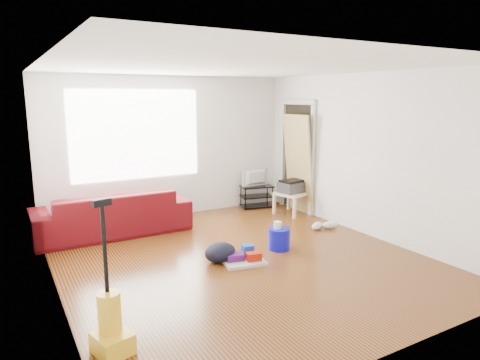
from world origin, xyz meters
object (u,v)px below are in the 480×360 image
cleaning_tray (244,258)px  backpack (220,261)px  tv_stand (257,196)px  sofa (113,233)px  vacuum (111,325)px  bucket (279,249)px  side_table (292,196)px

cleaning_tray → backpack: (-0.25, 0.19, -0.06)m
tv_stand → cleaning_tray: tv_stand is taller
sofa → backpack: sofa is taller
tv_stand → sofa: bearing=-161.9°
cleaning_tray → backpack: cleaning_tray is taller
backpack → vacuum: size_ratio=0.34×
tv_stand → backpack: size_ratio=1.51×
cleaning_tray → vacuum: (-1.99, -1.16, 0.19)m
sofa → bucket: size_ratio=7.76×
backpack → vacuum: 2.21m
sofa → bucket: (1.87, -1.90, 0.00)m
sofa → vacuum: vacuum is taller
bucket → vacuum: size_ratio=0.23×
side_table → backpack: side_table is taller
side_table → cleaning_tray: (-1.96, -1.61, -0.29)m
side_table → bucket: bearing=-131.8°
side_table → bucket: size_ratio=2.07×
sofa → cleaning_tray: size_ratio=3.98×
cleaning_tray → bucket: bearing=14.6°
side_table → vacuum: (-3.95, -2.78, -0.10)m
tv_stand → backpack: 2.90m
sofa → side_table: size_ratio=3.75×
tv_stand → vacuum: 5.06m
tv_stand → side_table: 0.80m
sofa → bucket: 2.67m
vacuum → side_table: bearing=20.2°
sofa → side_table: (3.16, -0.46, 0.34)m
bucket → cleaning_tray: (-0.68, -0.18, 0.06)m
backpack → bucket: bearing=-21.4°
sofa → tv_stand: bearing=-174.6°
bucket → vacuum: 3.00m
side_table → bucket: (-1.28, -1.43, -0.34)m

